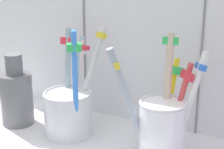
% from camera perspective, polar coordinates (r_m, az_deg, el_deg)
% --- Properties ---
extents(tile_wall_back, '(0.64, 0.02, 0.45)m').
position_cam_1_polar(tile_wall_back, '(0.63, 4.65, 10.57)').
color(tile_wall_back, white).
rests_on(tile_wall_back, ground).
extents(toothbrush_cup_left, '(0.09, 0.12, 0.18)m').
position_cam_1_polar(toothbrush_cup_left, '(0.61, -6.57, -5.11)').
color(toothbrush_cup_left, silver).
rests_on(toothbrush_cup_left, counter_slab).
extents(toothbrush_cup_right, '(0.12, 0.11, 0.18)m').
position_cam_1_polar(toothbrush_cup_right, '(0.54, 7.76, -7.50)').
color(toothbrush_cup_right, white).
rests_on(toothbrush_cup_right, counter_slab).
extents(ceramic_vase, '(0.06, 0.06, 0.13)m').
position_cam_1_polar(ceramic_vase, '(0.67, -14.48, -3.18)').
color(ceramic_vase, slate).
rests_on(ceramic_vase, counter_slab).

